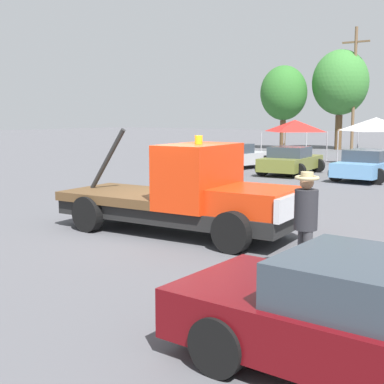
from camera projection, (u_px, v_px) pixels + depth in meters
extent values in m
plane|color=#545459|center=(176.00, 233.00, 12.99)|extent=(160.00, 160.00, 0.00)
cube|color=black|center=(176.00, 212.00, 12.91)|extent=(6.05, 2.45, 0.35)
cube|color=red|center=(256.00, 201.00, 11.75)|extent=(1.82, 1.94, 0.55)
cube|color=silver|center=(294.00, 205.00, 11.30)|extent=(0.30, 1.90, 0.50)
cube|color=red|center=(199.00, 176.00, 12.44)|extent=(1.49, 2.22, 1.47)
cube|color=brown|center=(127.00, 195.00, 13.63)|extent=(3.14, 2.38, 0.22)
cylinder|color=black|center=(107.00, 159.00, 13.83)|extent=(1.19, 0.23, 1.63)
cylinder|color=orange|center=(199.00, 140.00, 12.32)|extent=(0.18, 0.18, 0.20)
cylinder|color=black|center=(270.00, 217.00, 12.71)|extent=(0.88, 0.26, 0.88)
cylinder|color=black|center=(231.00, 232.00, 11.02)|extent=(0.88, 0.26, 0.88)
cylinder|color=black|center=(138.00, 203.00, 14.76)|extent=(0.88, 0.26, 0.88)
cylinder|color=black|center=(88.00, 214.00, 13.07)|extent=(0.88, 0.26, 0.88)
cylinder|color=black|center=(295.00, 300.00, 7.30)|extent=(0.68, 0.22, 0.68)
cylinder|color=black|center=(218.00, 346.00, 5.84)|extent=(0.68, 0.22, 0.68)
cylinder|color=#38383D|center=(307.00, 256.00, 9.19)|extent=(0.17, 0.17, 0.88)
cylinder|color=#38383D|center=(302.00, 253.00, 9.41)|extent=(0.17, 0.17, 0.88)
cylinder|color=#28282D|center=(306.00, 210.00, 9.19)|extent=(0.40, 0.40, 0.70)
sphere|color=#A87A56|center=(307.00, 183.00, 9.12)|extent=(0.24, 0.24, 0.24)
torus|color=tan|center=(307.00, 178.00, 9.11)|extent=(0.42, 0.42, 0.06)
cylinder|color=tan|center=(307.00, 175.00, 9.10)|extent=(0.21, 0.21, 0.11)
cube|color=#B7B7BC|center=(234.00, 159.00, 28.32)|extent=(2.18, 4.61, 0.60)
cube|color=#333D47|center=(232.00, 149.00, 28.07)|extent=(1.74, 2.01, 0.50)
cylinder|color=black|center=(239.00, 160.00, 30.03)|extent=(0.68, 0.22, 0.68)
cylinder|color=black|center=(264.00, 162.00, 28.90)|extent=(0.68, 0.22, 0.68)
cylinder|color=black|center=(203.00, 163.00, 27.79)|extent=(0.68, 0.22, 0.68)
cylinder|color=black|center=(229.00, 165.00, 26.66)|extent=(0.68, 0.22, 0.68)
cube|color=olive|center=(291.00, 163.00, 25.81)|extent=(2.33, 4.39, 0.60)
cube|color=#333D47|center=(290.00, 152.00, 25.55)|extent=(1.83, 1.94, 0.50)
cylinder|color=black|center=(284.00, 164.00, 27.51)|extent=(0.68, 0.22, 0.68)
cylinder|color=black|center=(318.00, 166.00, 26.61)|extent=(0.68, 0.22, 0.68)
cylinder|color=black|center=(262.00, 169.00, 25.07)|extent=(0.68, 0.22, 0.68)
cylinder|color=black|center=(298.00, 171.00, 24.17)|extent=(0.68, 0.22, 0.68)
cube|color=#669ED1|center=(369.00, 167.00, 23.62)|extent=(1.86, 4.50, 0.60)
cube|color=#333D47|center=(368.00, 155.00, 23.36)|extent=(1.63, 1.89, 0.50)
cylinder|color=black|center=(361.00, 168.00, 25.38)|extent=(0.68, 0.22, 0.68)
cylinder|color=black|center=(336.00, 174.00, 22.96)|extent=(0.68, 0.22, 0.68)
cylinder|color=black|center=(377.00, 176.00, 21.91)|extent=(0.68, 0.22, 0.68)
cylinder|color=#9E9EA3|center=(261.00, 147.00, 32.53)|extent=(0.07, 0.07, 1.83)
cylinder|color=#9E9EA3|center=(306.00, 149.00, 30.76)|extent=(0.07, 0.07, 1.83)
cylinder|color=#9E9EA3|center=(284.00, 145.00, 34.87)|extent=(0.07, 0.07, 1.83)
cylinder|color=#9E9EA3|center=(327.00, 146.00, 33.10)|extent=(0.07, 0.07, 1.83)
pyramid|color=red|center=(295.00, 126.00, 32.63)|extent=(2.97, 2.97, 0.71)
cylinder|color=#9E9EA3|center=(338.00, 148.00, 29.99)|extent=(0.07, 0.07, 1.94)
cylinder|color=#9E9EA3|center=(357.00, 146.00, 32.45)|extent=(0.07, 0.07, 1.94)
pyramid|color=white|center=(376.00, 124.00, 30.09)|extent=(3.12, 3.12, 0.76)
cylinder|color=brown|center=(283.00, 135.00, 44.64)|extent=(0.48, 0.48, 2.40)
ellipsoid|color=#2D6B28|center=(284.00, 93.00, 44.15)|extent=(3.85, 3.85, 4.46)
cylinder|color=brown|center=(338.00, 132.00, 43.96)|extent=(0.57, 0.57, 2.83)
ellipsoid|color=#387A33|center=(340.00, 82.00, 43.38)|extent=(4.52, 4.52, 5.25)
cylinder|color=brown|center=(354.00, 90.00, 42.34)|extent=(0.24, 0.24, 9.66)
cube|color=brown|center=(356.00, 42.00, 41.81)|extent=(2.20, 0.14, 0.14)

